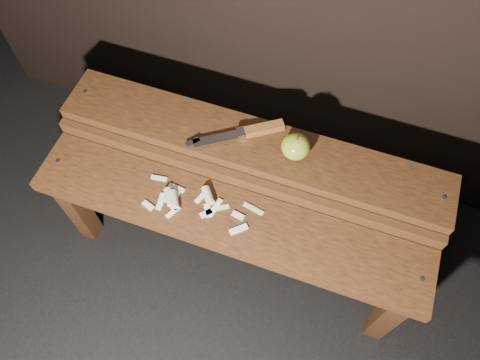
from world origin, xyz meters
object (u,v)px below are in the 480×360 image
(apple, at_px, (296,147))
(knife, at_px, (251,131))
(bench_rear_tier, at_px, (251,158))
(bench_front_tier, at_px, (227,229))

(apple, relative_size, knife, 0.33)
(bench_rear_tier, bearing_deg, apple, 1.91)
(apple, height_order, knife, apple)
(bench_front_tier, bearing_deg, apple, 60.72)
(bench_front_tier, height_order, bench_rear_tier, bench_rear_tier)
(bench_front_tier, relative_size, bench_rear_tier, 1.00)
(bench_rear_tier, distance_m, apple, 0.18)
(bench_front_tier, distance_m, bench_rear_tier, 0.23)
(bench_rear_tier, relative_size, knife, 4.61)
(knife, bearing_deg, bench_front_tier, -87.26)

